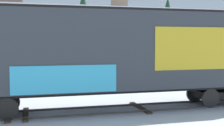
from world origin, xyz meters
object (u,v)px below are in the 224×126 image
Objects in this scene: flagpole at (158,18)px; parked_car_green at (98,75)px; parked_car_silver at (167,73)px; parked_car_black at (5,77)px; freight_car at (113,52)px.

parked_car_green is at bearing -146.87° from flagpole.
parked_car_black is at bearing 178.18° from parked_car_silver.
flagpole reaches higher than parked_car_green.
freight_car reaches higher than parked_car_silver.
parked_car_green is (-6.20, -4.05, -4.29)m from flagpole.
flagpole is 1.80× the size of parked_car_silver.
flagpole reaches higher than parked_car_silver.
freight_car is 3.59× the size of parked_car_silver.
parked_car_green is 5.24m from parked_car_silver.
parked_car_silver is (5.23, 0.34, 0.02)m from parked_car_green.
parked_car_black is (-5.16, 7.33, -1.82)m from freight_car.
parked_car_black is 0.99× the size of parked_car_green.
freight_car is at bearing -123.50° from flagpole.
freight_car is 6.94m from parked_car_green.
freight_car is 2.00× the size of flagpole.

